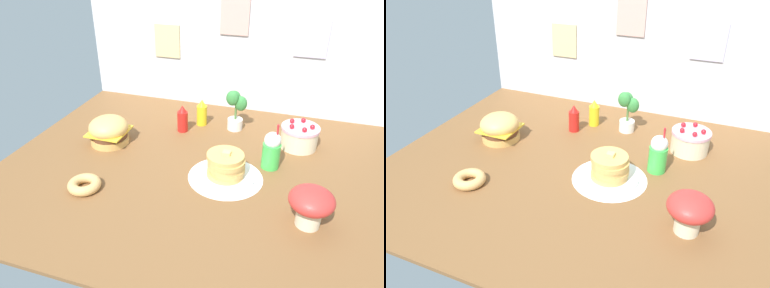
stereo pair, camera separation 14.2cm
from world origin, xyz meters
TOP-DOWN VIEW (x-y plane):
  - ground_plane at (0.00, 0.00)m, footprint 2.13×1.71m
  - back_wall at (0.00, 0.85)m, footprint 2.13×0.04m
  - doily_mat at (0.16, -0.05)m, footprint 0.39×0.39m
  - burger at (-0.59, 0.10)m, footprint 0.23×0.23m
  - pancake_stack at (0.16, -0.05)m, footprint 0.30×0.30m
  - layer_cake at (0.50, 0.40)m, footprint 0.22×0.22m
  - ketchup_bottle at (-0.22, 0.38)m, footprint 0.07×0.07m
  - mustard_bottle at (-0.13, 0.50)m, footprint 0.07×0.07m
  - cream_soda_cup at (0.37, 0.13)m, footprint 0.10×0.10m
  - donut_pink_glaze at (-0.48, -0.35)m, footprint 0.16×0.16m
  - potted_plant at (0.09, 0.51)m, footprint 0.13×0.10m
  - mushroom_stool at (0.58, -0.28)m, footprint 0.19×0.19m

SIDE VIEW (x-z plane):
  - ground_plane at x=0.00m, z-range -0.02..0.00m
  - doily_mat at x=0.16m, z-range 0.00..0.00m
  - donut_pink_glaze at x=-0.48m, z-range 0.00..0.05m
  - pancake_stack at x=0.16m, z-range -0.01..0.14m
  - layer_cake at x=0.50m, z-range -0.01..0.15m
  - burger at x=-0.59m, z-range 0.00..0.16m
  - ketchup_bottle at x=-0.22m, z-range -0.01..0.17m
  - mustard_bottle at x=-0.13m, z-range -0.01..0.17m
  - cream_soda_cup at x=0.37m, z-range -0.03..0.24m
  - mushroom_stool at x=0.58m, z-range 0.02..0.21m
  - potted_plant at x=0.09m, z-range 0.01..0.28m
  - back_wall at x=0.00m, z-range 0.00..0.85m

